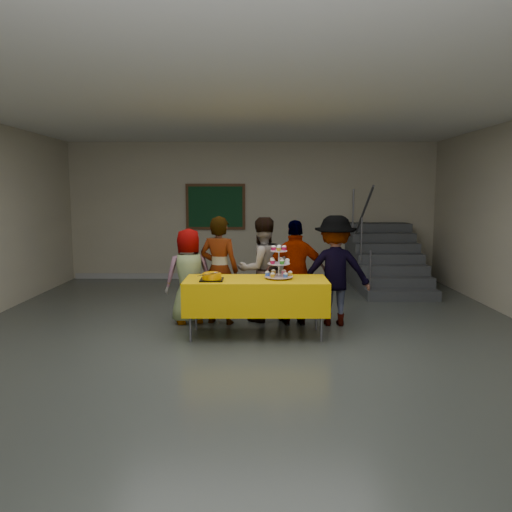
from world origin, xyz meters
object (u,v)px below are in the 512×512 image
at_px(bear_cake, 212,276).
at_px(schoolchild_a, 189,276).
at_px(schoolchild_b, 219,270).
at_px(schoolchild_c, 262,269).
at_px(bake_table, 256,295).
at_px(staircase, 384,262).
at_px(cupcake_stand, 279,265).
at_px(noticeboard, 216,207).
at_px(schoolchild_d, 296,273).
at_px(schoolchild_e, 335,271).

relative_size(bear_cake, schoolchild_a, 0.26).
xyz_separation_m(schoolchild_b, schoolchild_c, (0.62, 0.15, -0.01)).
bearing_deg(schoolchild_c, bake_table, 59.65).
height_order(schoolchild_a, staircase, staircase).
distance_m(cupcake_stand, noticeboard, 4.63).
bearing_deg(cupcake_stand, noticeboard, 105.16).
relative_size(cupcake_stand, schoolchild_b, 0.28).
relative_size(bear_cake, staircase, 0.15).
relative_size(schoolchild_d, noticeboard, 1.17).
bearing_deg(staircase, noticeboard, 166.59).
height_order(bake_table, schoolchild_d, schoolchild_d).
distance_m(schoolchild_a, schoolchild_b, 0.45).
bearing_deg(schoolchild_a, noticeboard, -108.76).
xyz_separation_m(schoolchild_e, staircase, (1.47, 3.03, -0.30)).
height_order(cupcake_stand, schoolchild_b, schoolchild_b).
bearing_deg(schoolchild_a, schoolchild_c, 169.48).
distance_m(bear_cake, schoolchild_d, 1.34).
xyz_separation_m(schoolchild_b, schoolchild_e, (1.67, -0.07, 0.00)).
bearing_deg(noticeboard, schoolchild_b, -84.55).
height_order(bake_table, schoolchild_e, schoolchild_e).
xyz_separation_m(schoolchild_a, staircase, (3.59, 2.95, -0.21)).
bearing_deg(schoolchild_a, bake_table, 128.14).
bearing_deg(staircase, bear_cake, -130.43).
height_order(schoolchild_b, schoolchild_d, schoolchild_b).
bearing_deg(schoolchild_d, cupcake_stand, 60.93).
distance_m(schoolchild_b, staircase, 4.33).
relative_size(cupcake_stand, schoolchild_d, 0.29).
bearing_deg(schoolchild_e, staircase, -111.59).
relative_size(schoolchild_b, staircase, 0.66).
xyz_separation_m(bake_table, staircase, (2.61, 3.62, -0.07)).
bearing_deg(noticeboard, bake_table, -78.60).
bearing_deg(schoolchild_d, staircase, -126.98).
xyz_separation_m(schoolchild_a, noticeboard, (0.08, 3.78, 0.90)).
bearing_deg(bear_cake, noticeboard, 94.06).
xyz_separation_m(cupcake_stand, schoolchild_d, (0.27, 0.56, -0.19)).
bearing_deg(schoolchild_c, noticeboard, -99.58).
bearing_deg(bake_table, schoolchild_d, 45.35).
height_order(cupcake_stand, schoolchild_c, schoolchild_c).
bearing_deg(schoolchild_b, schoolchild_c, -150.26).
xyz_separation_m(cupcake_stand, schoolchild_b, (-0.84, 0.62, -0.16)).
height_order(bake_table, noticeboard, noticeboard).
distance_m(bake_table, noticeboard, 4.66).
relative_size(bake_table, bear_cake, 5.25).
xyz_separation_m(bake_table, schoolchild_b, (-0.53, 0.65, 0.23)).
bearing_deg(cupcake_stand, schoolchild_d, 64.07).
height_order(bear_cake, schoolchild_e, schoolchild_e).
xyz_separation_m(schoolchild_c, schoolchild_d, (0.49, -0.22, -0.01)).
bearing_deg(staircase, schoolchild_c, -131.91).
height_order(staircase, noticeboard, noticeboard).
relative_size(bear_cake, schoolchild_b, 0.23).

